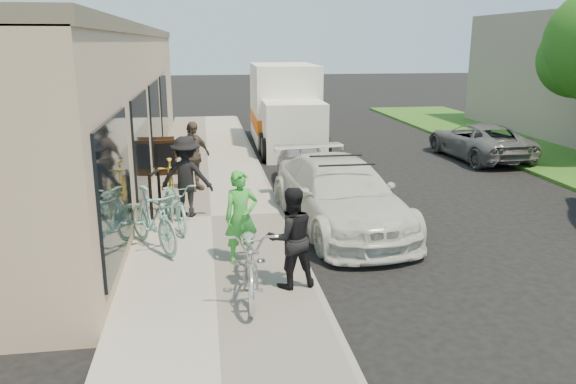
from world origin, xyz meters
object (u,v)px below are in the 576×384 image
bike_rack (155,189)px  sedan_white (340,195)px  far_car_gray (479,141)px  woman_rider (241,217)px  moving_truck (285,110)px  sedan_silver (304,167)px  tandem_bike (251,258)px  cruiser_bike_c (171,185)px  bystander_a (186,177)px  cruiser_bike_a (153,219)px  bystander_b (193,156)px  sandwich_board (165,156)px  cruiser_bike_b (176,203)px  man_standing (291,238)px

bike_rack → sedan_white: sedan_white is taller
far_car_gray → woman_rider: size_ratio=2.72×
bike_rack → moving_truck: moving_truck is taller
bike_rack → sedan_white: (3.85, -0.98, -0.02)m
sedan_silver → moving_truck: size_ratio=0.56×
bike_rack → sedan_white: size_ratio=0.19×
tandem_bike → cruiser_bike_c: size_ratio=1.17×
bike_rack → bystander_a: 0.76m
cruiser_bike_a → bystander_b: 4.21m
tandem_bike → woman_rider: size_ratio=1.33×
sandwich_board → bystander_b: bearing=-73.7°
bike_rack → cruiser_bike_c: size_ratio=0.54×
bystander_a → cruiser_bike_b: bearing=86.7°
moving_truck → man_standing: bearing=-96.4°
sandwich_board → cruiser_bike_b: sandwich_board is taller
far_car_gray → cruiser_bike_b: size_ratio=2.36×
sandwich_board → woman_rider: (1.69, -6.85, 0.27)m
sedan_silver → man_standing: man_standing is taller
moving_truck → cruiser_bike_c: size_ratio=3.39×
bystander_a → woman_rider: bearing=123.1°
bike_rack → cruiser_bike_c: bearing=58.2°
cruiser_bike_a → cruiser_bike_b: 1.29m
sandwich_board → sedan_white: bearing=-59.1°
far_car_gray → sedan_white: bearing=42.2°
bike_rack → far_car_gray: 11.51m
woman_rider → cruiser_bike_b: size_ratio=0.87×
man_standing → tandem_bike: bearing=5.1°
cruiser_bike_c → man_standing: bearing=-70.3°
sedan_silver → bike_rack: bearing=-141.5°
woman_rider → moving_truck: bearing=66.0°
sedan_white → tandem_bike: bearing=-129.2°
sedan_silver → tandem_bike: size_ratio=1.61×
bike_rack → sandwich_board: bearing=90.4°
sandwich_board → man_standing: (2.37, -7.95, 0.26)m
sedan_white → bystander_b: size_ratio=2.93×
bike_rack → woman_rider: (1.66, -2.96, 0.21)m
sedan_white → bystander_b: bystander_b is taller
cruiser_bike_a → sandwich_board: bearing=61.9°
woman_rider → sedan_silver: bearing=57.1°
bystander_a → bystander_b: bearing=-78.6°
sedan_white → bystander_a: bearing=159.4°
tandem_bike → moving_truck: bearing=82.7°
man_standing → bystander_a: bystander_a is taller
moving_truck → cruiser_bike_a: bearing=-108.7°
far_car_gray → cruiser_bike_b: bearing=29.7°
cruiser_bike_a → cruiser_bike_b: cruiser_bike_a is taller
sedan_silver → bystander_a: bearing=-134.3°
sandwich_board → sedan_silver: size_ratio=0.30×
bike_rack → cruiser_bike_b: bike_rack is taller
man_standing → bike_rack: bearing=-70.4°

